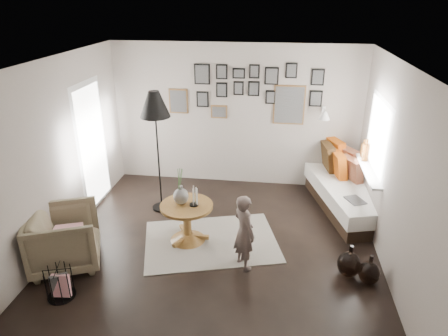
# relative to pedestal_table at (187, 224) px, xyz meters

# --- Properties ---
(ground) EXTENTS (4.80, 4.80, 0.00)m
(ground) POSITION_rel_pedestal_table_xyz_m (0.46, -0.28, -0.28)
(ground) COLOR black
(ground) RESTS_ON ground
(wall_back) EXTENTS (4.50, 0.00, 4.50)m
(wall_back) POSITION_rel_pedestal_table_xyz_m (0.46, 2.12, 1.02)
(wall_back) COLOR #A2978E
(wall_back) RESTS_ON ground
(wall_front) EXTENTS (4.50, 0.00, 4.50)m
(wall_front) POSITION_rel_pedestal_table_xyz_m (0.46, -2.68, 1.02)
(wall_front) COLOR #A2978E
(wall_front) RESTS_ON ground
(wall_left) EXTENTS (0.00, 4.80, 4.80)m
(wall_left) POSITION_rel_pedestal_table_xyz_m (-1.79, -0.28, 1.02)
(wall_left) COLOR #A2978E
(wall_left) RESTS_ON ground
(wall_right) EXTENTS (0.00, 4.80, 4.80)m
(wall_right) POSITION_rel_pedestal_table_xyz_m (2.71, -0.28, 1.02)
(wall_right) COLOR #A2978E
(wall_right) RESTS_ON ground
(ceiling) EXTENTS (4.80, 4.80, 0.00)m
(ceiling) POSITION_rel_pedestal_table_xyz_m (0.46, -0.28, 2.32)
(ceiling) COLOR white
(ceiling) RESTS_ON wall_back
(door_left) EXTENTS (0.00, 2.14, 2.14)m
(door_left) POSITION_rel_pedestal_table_xyz_m (-1.78, 0.92, 0.77)
(door_left) COLOR white
(door_left) RESTS_ON wall_left
(window_right) EXTENTS (0.15, 1.32, 1.30)m
(window_right) POSITION_rel_pedestal_table_xyz_m (2.63, 1.06, 0.66)
(window_right) COLOR white
(window_right) RESTS_ON wall_right
(gallery_wall) EXTENTS (2.74, 0.03, 1.08)m
(gallery_wall) POSITION_rel_pedestal_table_xyz_m (0.75, 2.11, 1.47)
(gallery_wall) COLOR brown
(gallery_wall) RESTS_ON wall_back
(wall_sconce) EXTENTS (0.18, 0.36, 0.16)m
(wall_sconce) POSITION_rel_pedestal_table_xyz_m (2.01, 1.86, 1.19)
(wall_sconce) COLOR white
(wall_sconce) RESTS_ON wall_back
(rug) EXTENTS (2.20, 1.81, 0.01)m
(rug) POSITION_rel_pedestal_table_xyz_m (0.35, 0.01, -0.27)
(rug) COLOR silver
(rug) RESTS_ON ground
(pedestal_table) EXTENTS (0.76, 0.76, 0.60)m
(pedestal_table) POSITION_rel_pedestal_table_xyz_m (0.00, 0.00, 0.00)
(pedestal_table) COLOR brown
(pedestal_table) RESTS_ON ground
(vase) EXTENTS (0.22, 0.22, 0.54)m
(vase) POSITION_rel_pedestal_table_xyz_m (-0.08, 0.02, 0.49)
(vase) COLOR black
(vase) RESTS_ON pedestal_table
(candles) EXTENTS (0.13, 0.13, 0.28)m
(candles) POSITION_rel_pedestal_table_xyz_m (0.11, 0.00, 0.46)
(candles) COLOR black
(candles) RESTS_ON pedestal_table
(daybed) EXTENTS (1.37, 2.19, 1.00)m
(daybed) POSITION_rel_pedestal_table_xyz_m (2.46, 1.36, 0.04)
(daybed) COLOR black
(daybed) RESTS_ON ground
(magazine_on_daybed) EXTENTS (0.33, 0.37, 0.02)m
(magazine_on_daybed) POSITION_rel_pedestal_table_xyz_m (2.46, 0.71, 0.19)
(magazine_on_daybed) COLOR black
(magazine_on_daybed) RESTS_ON daybed
(armchair) EXTENTS (1.14, 1.12, 0.79)m
(armchair) POSITION_rel_pedestal_table_xyz_m (-1.48, -0.76, 0.12)
(armchair) COLOR #6F644B
(armchair) RESTS_ON ground
(armchair_cushion) EXTENTS (0.47, 0.47, 0.16)m
(armchair_cushion) POSITION_rel_pedestal_table_xyz_m (-1.45, -0.71, 0.20)
(armchair_cushion) COLOR white
(armchair_cushion) RESTS_ON armchair
(floor_lamp) EXTENTS (0.47, 0.47, 2.01)m
(floor_lamp) POSITION_rel_pedestal_table_xyz_m (-0.65, 0.88, 1.46)
(floor_lamp) COLOR black
(floor_lamp) RESTS_ON ground
(magazine_basket) EXTENTS (0.39, 0.39, 0.39)m
(magazine_basket) POSITION_rel_pedestal_table_xyz_m (-1.25, -1.38, -0.08)
(magazine_basket) COLOR black
(magazine_basket) RESTS_ON ground
(demijohn_large) EXTENTS (0.30, 0.30, 0.45)m
(demijohn_large) POSITION_rel_pedestal_table_xyz_m (2.23, -0.51, -0.10)
(demijohn_large) COLOR black
(demijohn_large) RESTS_ON ground
(demijohn_small) EXTENTS (0.27, 0.27, 0.41)m
(demijohn_small) POSITION_rel_pedestal_table_xyz_m (2.46, -0.63, -0.12)
(demijohn_small) COLOR black
(demijohn_small) RESTS_ON ground
(child) EXTENTS (0.44, 0.46, 1.06)m
(child) POSITION_rel_pedestal_table_xyz_m (0.87, -0.49, 0.25)
(child) COLOR #64544E
(child) RESTS_ON ground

